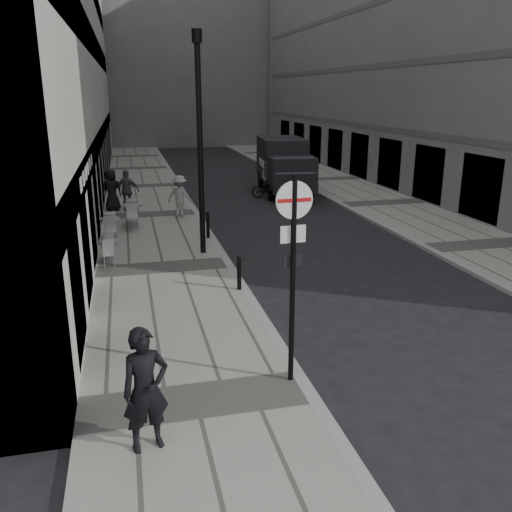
{
  "coord_description": "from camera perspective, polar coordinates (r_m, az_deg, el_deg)",
  "views": [
    {
      "loc": [
        -2.91,
        -5.56,
        5.24
      ],
      "look_at": [
        0.03,
        6.71,
        1.4
      ],
      "focal_mm": 38.0,
      "sensor_mm": 36.0,
      "label": 1
    }
  ],
  "objects": [
    {
      "name": "cafe_table_far",
      "position": [
        17.51,
        -15.21,
        0.68
      ],
      "size": [
        0.62,
        1.4,
        0.8
      ],
      "color": "silver",
      "rests_on": "sidewalk"
    },
    {
      "name": "pedestrian_a",
      "position": [
        24.78,
        -13.4,
        6.71
      ],
      "size": [
        1.17,
        0.77,
        1.84
      ],
      "primitive_type": "imported",
      "rotation": [
        0.0,
        0.0,
        2.81
      ],
      "color": "#515256",
      "rests_on": "sidewalk"
    },
    {
      "name": "cyclist",
      "position": [
        27.81,
        1.33,
        7.61
      ],
      "size": [
        1.86,
        1.28,
        1.9
      ],
      "rotation": [
        0.0,
        0.0,
        -0.42
      ],
      "color": "black",
      "rests_on": "ground"
    },
    {
      "name": "bollard_near",
      "position": [
        19.81,
        -5.09,
        3.23
      ],
      "size": [
        0.12,
        0.12,
        0.91
      ],
      "primitive_type": "cylinder",
      "color": "black",
      "rests_on": "sidewalk"
    },
    {
      "name": "sidewalk",
      "position": [
        24.15,
        -11.02,
        4.22
      ],
      "size": [
        4.0,
        60.0,
        0.12
      ],
      "primitive_type": "cube",
      "color": "gray",
      "rests_on": "ground"
    },
    {
      "name": "panel_van",
      "position": [
        29.33,
        2.96,
        9.77
      ],
      "size": [
        2.88,
        6.24,
        2.84
      ],
      "rotation": [
        0.0,
        0.0,
        -0.11
      ],
      "color": "black",
      "rests_on": "ground"
    },
    {
      "name": "ground",
      "position": [
        8.18,
        11.8,
        -23.34
      ],
      "size": [
        120.0,
        120.0,
        0.0
      ],
      "primitive_type": "plane",
      "color": "black",
      "rests_on": "ground"
    },
    {
      "name": "bollard_far",
      "position": [
        14.52,
        -1.78,
        -1.88
      ],
      "size": [
        0.12,
        0.12,
        0.88
      ],
      "primitive_type": "cylinder",
      "color": "black",
      "rests_on": "sidewalk"
    },
    {
      "name": "sign_post",
      "position": [
        9.38,
        3.93,
        0.28
      ],
      "size": [
        0.66,
        0.11,
        3.81
      ],
      "rotation": [
        0.0,
        0.0,
        0.05
      ],
      "color": "black",
      "rests_on": "sidewalk"
    },
    {
      "name": "pedestrian_c",
      "position": [
        25.03,
        -14.96,
        6.71
      ],
      "size": [
        1.05,
        0.85,
        1.85
      ],
      "primitive_type": "imported",
      "rotation": [
        0.0,
        0.0,
        3.46
      ],
      "color": "black",
      "rests_on": "sidewalk"
    },
    {
      "name": "pedestrian_b",
      "position": [
        23.24,
        -8.01,
        6.25
      ],
      "size": [
        1.31,
        1.11,
        1.76
      ],
      "primitive_type": "imported",
      "rotation": [
        0.0,
        0.0,
        2.65
      ],
      "color": "gray",
      "rests_on": "sidewalk"
    },
    {
      "name": "building_far",
      "position": [
        61.99,
        -10.08,
        22.02
      ],
      "size": [
        24.0,
        16.0,
        22.0
      ],
      "primitive_type": "cube",
      "color": "slate",
      "rests_on": "ground"
    },
    {
      "name": "cafe_table_near",
      "position": [
        21.95,
        -12.91,
        4.39
      ],
      "size": [
        0.79,
        1.79,
        1.02
      ],
      "color": "#A2A3A4",
      "rests_on": "sidewalk"
    },
    {
      "name": "walking_man",
      "position": [
        8.28,
        -11.55,
        -13.63
      ],
      "size": [
        0.8,
        0.63,
        1.92
      ],
      "primitive_type": "imported",
      "rotation": [
        0.0,
        0.0,
        0.26
      ],
      "color": "black",
      "rests_on": "sidewalk"
    },
    {
      "name": "far_sidewalk",
      "position": [
        26.91,
        13.15,
        5.38
      ],
      "size": [
        4.0,
        60.0,
        0.12
      ],
      "primitive_type": "cube",
      "color": "gray",
      "rests_on": "ground"
    },
    {
      "name": "lamppost",
      "position": [
        17.4,
        -5.94,
        12.61
      ],
      "size": [
        0.31,
        0.31,
        6.9
      ],
      "color": "black",
      "rests_on": "sidewalk"
    },
    {
      "name": "cafe_table_mid",
      "position": [
        20.04,
        -15.08,
        2.95
      ],
      "size": [
        0.74,
        1.67,
        0.95
      ],
      "color": "#B8B8BB",
      "rests_on": "sidewalk"
    },
    {
      "name": "building_left",
      "position": [
        30.46,
        -20.92,
        23.0
      ],
      "size": [
        4.0,
        45.0,
        18.0
      ],
      "primitive_type": "cube",
      "color": "beige",
      "rests_on": "ground"
    },
    {
      "name": "building_right",
      "position": [
        34.82,
        17.28,
        24.09
      ],
      "size": [
        6.0,
        45.0,
        20.0
      ],
      "primitive_type": "cube",
      "color": "slate",
      "rests_on": "ground"
    }
  ]
}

